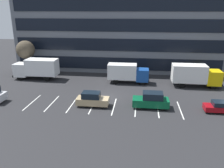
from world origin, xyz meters
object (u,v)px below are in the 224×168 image
Objects in this scene: box_truck_blue at (127,72)px; sedan_maroon at (220,107)px; suv_tan at (92,99)px; suv_forest at (151,100)px; box_truck_yellow at (195,75)px; box_truck_white at (37,68)px; bare_tree at (25,50)px.

sedan_maroon is (11.99, -10.36, -1.16)m from box_truck_blue.
suv_forest is at bearing 2.79° from suv_tan.
sedan_maroon is (1.05, -9.70, -1.36)m from box_truck_yellow.
box_truck_white is 1.02× the size of box_truck_yellow.
suv_tan is 0.65× the size of bare_tree.
box_truck_white is at bearing 178.09° from box_truck_yellow.
box_truck_yellow is at bearing -1.91° from box_truck_white.
bare_tree is at bearing 170.48° from box_truck_blue.
box_truck_white is at bearing 159.35° from sedan_maroon.
box_truck_blue is 10.69m from suv_forest.
box_truck_yellow is at bearing 52.05° from suv_forest.
sedan_maroon is 15.91m from suv_tan.
box_truck_blue is at bearing -9.52° from bare_tree.
sedan_maroon is 0.85× the size of suv_forest.
box_truck_white is at bearing 139.01° from suv_tan.
bare_tree is at bearing 150.15° from suv_forest.
suv_forest is (7.56, 0.37, 0.09)m from suv_tan.
bare_tree is at bearing 156.59° from sedan_maroon.
box_truck_blue is at bearing 69.32° from suv_tan.
suv_forest is (19.79, -10.25, -1.06)m from box_truck_white.
box_truck_white is 1.22× the size of bare_tree.
suv_tan is at bearing -41.22° from bare_tree.
sedan_maroon is 8.36m from suv_forest.
bare_tree reaches higher than box_truck_white.
suv_forest reaches higher than sedan_maroon.
box_truck_yellow reaches higher than suv_forest.
sedan_maroon is at bearing -40.83° from box_truck_blue.
box_truck_white is 1.89× the size of suv_tan.
box_truck_blue is at bearing 139.17° from sedan_maroon.
suv_tan is (-14.86, -9.72, -1.11)m from box_truck_yellow.
box_truck_yellow is (27.08, -0.90, -0.03)m from box_truck_white.
suv_forest is 0.71× the size of bare_tree.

